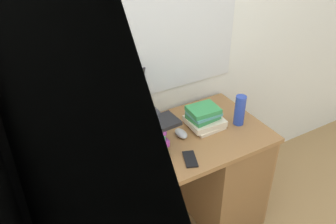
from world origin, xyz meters
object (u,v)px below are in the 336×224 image
object	(u,v)px
mug	(74,152)
water_bottle	(240,110)
laptop	(125,104)
keyboard	(143,129)
desk	(208,173)
computer_mouse	(181,133)
book_stack_keyboard_riser	(143,143)
book_stack_tall	(130,129)
book_stack_side	(204,118)
cell_phone	(190,159)

from	to	relation	value
mug	water_bottle	xyz separation A→B (m)	(1.01, -0.19, 0.05)
laptop	keyboard	xyz separation A→B (m)	(0.00, -0.22, -0.04)
desk	computer_mouse	distance (m)	0.42
laptop	book_stack_keyboard_riser	bearing A→B (deg)	-89.25
book_stack_keyboard_riser	laptop	bearing A→B (deg)	90.75
book_stack_tall	laptop	world-z (taller)	laptop
desk	laptop	xyz separation A→B (m)	(-0.48, 0.20, 0.58)
mug	computer_mouse	bearing A→B (deg)	-10.92
book_stack_tall	mug	xyz separation A→B (m)	(-0.34, 0.01, -0.04)
keyboard	water_bottle	bearing A→B (deg)	-3.59
mug	book_stack_side	bearing A→B (deg)	-7.36
mug	cell_phone	distance (m)	0.64
water_bottle	cell_phone	size ratio (longest dim) A/B	1.45
book_stack_side	cell_phone	xyz separation A→B (m)	(-0.25, -0.23, -0.06)
computer_mouse	cell_phone	size ratio (longest dim) A/B	0.76
cell_phone	book_stack_side	bearing A→B (deg)	63.73
book_stack_keyboard_riser	mug	bearing A→B (deg)	152.01
water_bottle	cell_phone	distance (m)	0.49
laptop	cell_phone	size ratio (longest dim) A/B	2.44
laptop	water_bottle	size ratio (longest dim) A/B	1.67
book_stack_tall	laptop	distance (m)	0.15
water_bottle	cell_phone	xyz separation A→B (m)	(-0.46, -0.15, -0.09)
book_stack_side	laptop	bearing A→B (deg)	162.78
book_stack_side	computer_mouse	size ratio (longest dim) A/B	2.17
desk	book_stack_side	world-z (taller)	book_stack_side
water_bottle	book_stack_tall	bearing A→B (deg)	165.41
book_stack_tall	laptop	xyz separation A→B (m)	(-0.00, 0.05, 0.14)
cell_phone	computer_mouse	bearing A→B (deg)	92.22
desk	water_bottle	world-z (taller)	water_bottle
book_stack_keyboard_riser	mug	world-z (taller)	book_stack_keyboard_riser
desk	book_stack_keyboard_riser	world-z (taller)	book_stack_keyboard_riser
mug	cell_phone	bearing A→B (deg)	-31.31
book_stack_side	water_bottle	bearing A→B (deg)	-22.42
book_stack_keyboard_riser	water_bottle	bearing A→B (deg)	-0.66
book_stack_side	computer_mouse	xyz separation A→B (m)	(-0.18, -0.02, -0.04)
book_stack_tall	water_bottle	bearing A→B (deg)	-14.59
mug	water_bottle	distance (m)	1.02
desk	laptop	size ratio (longest dim) A/B	4.00
computer_mouse	book_stack_keyboard_riser	bearing A→B (deg)	-167.83
laptop	cell_phone	xyz separation A→B (m)	(0.21, -0.37, -0.22)
cell_phone	desk	bearing A→B (deg)	53.38
keyboard	mug	bearing A→B (deg)	148.23
desk	book_stack_tall	bearing A→B (deg)	162.77
book_stack_tall	book_stack_keyboard_riser	world-z (taller)	book_stack_keyboard_riser
desk	book_stack_keyboard_riser	xyz separation A→B (m)	(-0.48, -0.02, 0.45)
mug	book_stack_keyboard_riser	bearing A→B (deg)	-27.99
book_stack_keyboard_riser	water_bottle	xyz separation A→B (m)	(0.67, -0.01, 0.00)
book_stack_keyboard_riser	book_stack_side	xyz separation A→B (m)	(0.46, 0.08, -0.03)
book_stack_side	desk	bearing A→B (deg)	-72.52
computer_mouse	mug	xyz separation A→B (m)	(-0.62, 0.12, 0.03)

